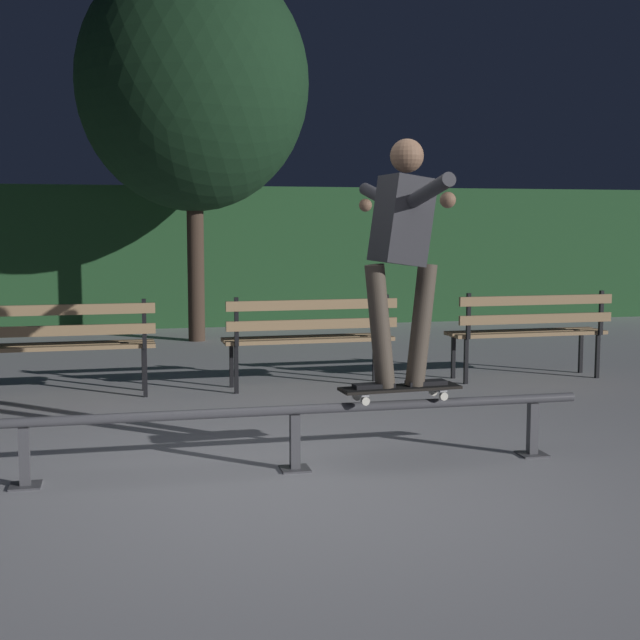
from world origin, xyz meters
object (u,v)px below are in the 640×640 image
park_bench_left_center (62,338)px  skateboarder (402,241)px  skateboard (400,389)px  park_bench_right_center (310,332)px  park_bench_rightmost (530,326)px  grind_rail (295,420)px  tree_behind_benches (193,84)px

park_bench_left_center → skateboarder: bearing=-50.0°
park_bench_left_center → skateboard: bearing=-50.0°
skateboard → skateboarder: skateboarder is taller
skateboarder → park_bench_left_center: 3.59m
park_bench_right_center → park_bench_left_center: bearing=180.0°
park_bench_rightmost → park_bench_right_center: bearing=180.0°
grind_rail → tree_behind_benches: size_ratio=0.76×
park_bench_rightmost → tree_behind_benches: bearing=128.8°
skateboard → park_bench_right_center: park_bench_right_center is taller
skateboard → park_bench_left_center: size_ratio=0.49×
park_bench_right_center → tree_behind_benches: (-0.74, 3.69, 2.79)m
skateboarder → skateboard: bearing=-175.6°
skateboarder → park_bench_right_center: 2.81m
park_bench_right_center → tree_behind_benches: size_ratio=0.32×
skateboard → park_bench_rightmost: 3.46m
skateboard → park_bench_left_center: park_bench_left_center is taller
tree_behind_benches → park_bench_rightmost: bearing=-51.2°
grind_rail → tree_behind_benches: tree_behind_benches is taller
skateboard → park_bench_rightmost: size_ratio=0.49×
skateboard → grind_rail: bearing=180.0°
park_bench_right_center → tree_behind_benches: tree_behind_benches is taller
park_bench_left_center → tree_behind_benches: (1.48, 3.69, 2.79)m
park_bench_right_center → skateboard: bearing=-89.7°
grind_rail → skateboard: bearing=-0.0°
park_bench_right_center → grind_rail: bearing=-104.1°
grind_rail → park_bench_left_center: park_bench_left_center is taller
grind_rail → park_bench_left_center: (-1.55, 2.66, 0.22)m
skateboarder → park_bench_rightmost: bearing=50.4°
park_bench_left_center → park_bench_right_center: size_ratio=1.00×
skateboarder → park_bench_left_center: skateboarder is taller
grind_rail → park_bench_right_center: bearing=75.9°
tree_behind_benches → skateboard: bearing=-83.2°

